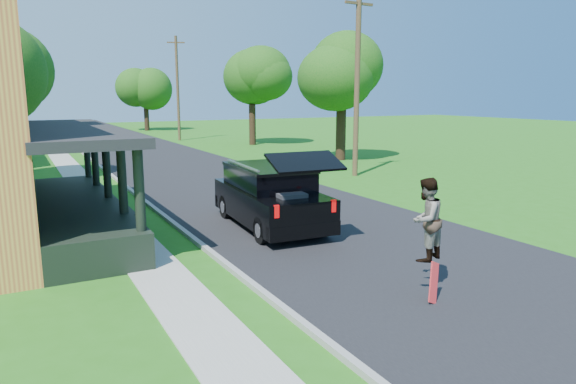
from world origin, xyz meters
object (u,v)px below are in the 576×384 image
tree_right_near (341,68)px  utility_pole_near (357,83)px  black_suv (270,196)px  skateboarder (426,220)px

tree_right_near → utility_pole_near: utility_pole_near is taller
tree_right_near → utility_pole_near: bearing=-117.0°
black_suv → skateboarder: 6.41m
utility_pole_near → black_suv: bearing=-143.3°
black_suv → tree_right_near: (11.35, 13.03, 4.71)m
black_suv → tree_right_near: tree_right_near is taller
tree_right_near → utility_pole_near: 6.58m
black_suv → tree_right_near: bearing=53.1°
tree_right_near → skateboarder: bearing=-119.4°
skateboarder → tree_right_near: tree_right_near is taller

